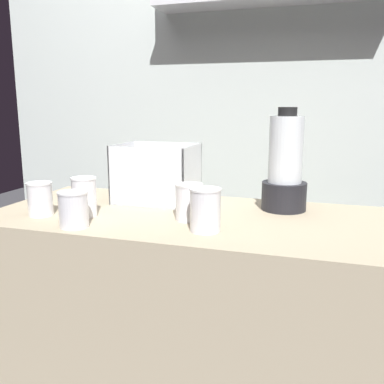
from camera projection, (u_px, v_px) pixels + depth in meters
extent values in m
cube|color=tan|center=(192.00, 334.00, 1.57)|extent=(1.40, 0.64, 0.90)
cube|color=silver|center=(239.00, 108.00, 2.12)|extent=(2.60, 0.04, 2.50)
cube|color=white|center=(157.00, 200.00, 1.68)|extent=(0.30, 0.23, 0.01)
cube|color=white|center=(145.00, 178.00, 1.55)|extent=(0.30, 0.01, 0.22)
cube|color=white|center=(167.00, 169.00, 1.76)|extent=(0.30, 0.01, 0.22)
cube|color=white|center=(123.00, 171.00, 1.70)|extent=(0.01, 0.23, 0.22)
cube|color=white|center=(192.00, 175.00, 1.61)|extent=(0.01, 0.23, 0.22)
cone|color=orange|center=(153.00, 195.00, 1.67)|extent=(0.14, 0.15, 0.03)
cone|color=orange|center=(165.00, 196.00, 1.66)|extent=(0.15, 0.12, 0.03)
cone|color=orange|center=(157.00, 195.00, 1.67)|extent=(0.17, 0.12, 0.03)
cone|color=orange|center=(165.00, 196.00, 1.67)|extent=(0.09, 0.17, 0.02)
cone|color=orange|center=(164.00, 188.00, 1.66)|extent=(0.08, 0.20, 0.03)
cone|color=orange|center=(162.00, 189.00, 1.65)|extent=(0.05, 0.16, 0.03)
cone|color=orange|center=(160.00, 187.00, 1.66)|extent=(0.14, 0.15, 0.03)
cone|color=orange|center=(156.00, 190.00, 1.67)|extent=(0.14, 0.17, 0.03)
cylinder|color=black|center=(284.00, 196.00, 1.54)|extent=(0.16, 0.16, 0.10)
cylinder|color=silver|center=(286.00, 150.00, 1.50)|extent=(0.12, 0.12, 0.23)
cylinder|color=orange|center=(285.00, 177.00, 1.52)|extent=(0.11, 0.11, 0.04)
cylinder|color=black|center=(288.00, 111.00, 1.48)|extent=(0.07, 0.07, 0.03)
cylinder|color=white|center=(40.00, 200.00, 1.46)|extent=(0.08, 0.08, 0.11)
cylinder|color=orange|center=(41.00, 205.00, 1.46)|extent=(0.08, 0.08, 0.07)
cylinder|color=white|center=(39.00, 183.00, 1.45)|extent=(0.09, 0.09, 0.01)
cylinder|color=white|center=(84.00, 198.00, 1.44)|extent=(0.08, 0.08, 0.13)
cylinder|color=yellow|center=(85.00, 202.00, 1.45)|extent=(0.07, 0.07, 0.10)
cylinder|color=white|center=(83.00, 178.00, 1.43)|extent=(0.08, 0.08, 0.01)
cylinder|color=white|center=(74.00, 210.00, 1.32)|extent=(0.09, 0.09, 0.11)
cylinder|color=yellow|center=(74.00, 214.00, 1.32)|extent=(0.08, 0.08, 0.08)
cylinder|color=white|center=(73.00, 193.00, 1.31)|extent=(0.09, 0.09, 0.01)
cylinder|color=white|center=(189.00, 203.00, 1.40)|extent=(0.09, 0.09, 0.11)
cylinder|color=orange|center=(189.00, 209.00, 1.40)|extent=(0.08, 0.08, 0.07)
cylinder|color=white|center=(189.00, 185.00, 1.39)|extent=(0.09, 0.09, 0.01)
cylinder|color=white|center=(205.00, 211.00, 1.28)|extent=(0.09, 0.09, 0.12)
cylinder|color=red|center=(205.00, 217.00, 1.28)|extent=(0.08, 0.08, 0.09)
cylinder|color=white|center=(205.00, 189.00, 1.26)|extent=(0.10, 0.10, 0.01)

